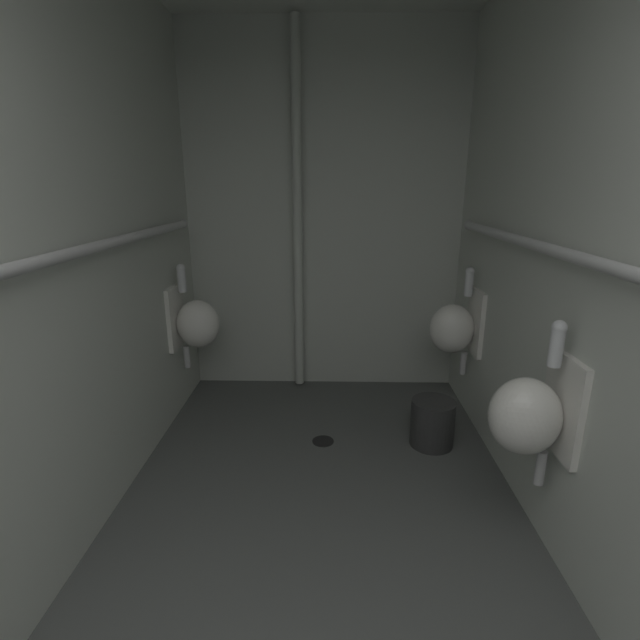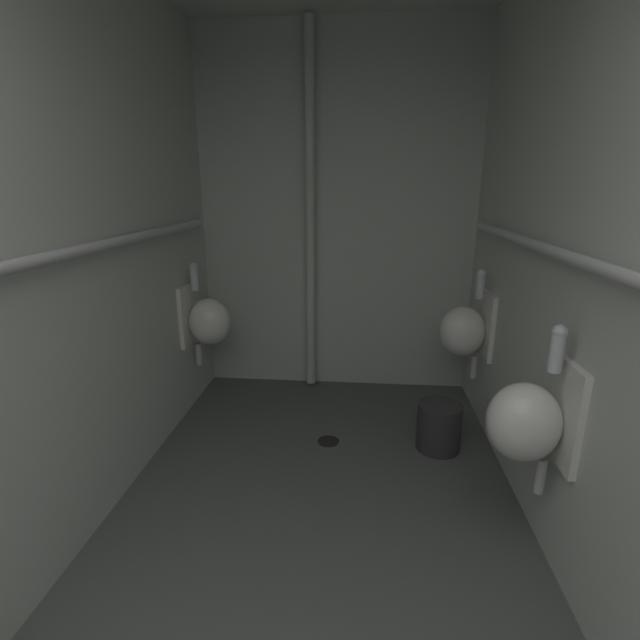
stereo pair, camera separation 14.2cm
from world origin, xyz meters
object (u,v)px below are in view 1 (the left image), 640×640
urinal_right_far (455,327)px  standpipe_back_wall (298,218)px  urinal_left_mid (195,322)px  waste_bin (432,423)px  floor_drain (323,441)px  urinal_right_mid (530,414)px

urinal_right_far → standpipe_back_wall: 1.39m
urinal_left_mid → waste_bin: size_ratio=2.51×
standpipe_back_wall → floor_drain: 1.63m
urinal_right_mid → waste_bin: 1.02m
standpipe_back_wall → floor_drain: (0.21, -0.87, -1.36)m
urinal_right_far → floor_drain: size_ratio=5.39×
urinal_right_mid → urinal_right_far: size_ratio=1.00×
urinal_right_far → floor_drain: (-0.89, -0.37, -0.66)m
urinal_left_mid → floor_drain: 1.21m
floor_drain → waste_bin: waste_bin is taller
urinal_right_far → floor_drain: bearing=-157.3°
urinal_left_mid → waste_bin: urinal_left_mid is taller
floor_drain → urinal_right_mid: bearing=-44.3°
urinal_left_mid → standpipe_back_wall: bearing=31.1°
floor_drain → urinal_left_mid: bearing=153.9°
urinal_right_mid → urinal_right_far: bearing=90.0°
standpipe_back_wall → waste_bin: 1.75m
urinal_left_mid → urinal_right_far: bearing=-2.3°
standpipe_back_wall → waste_bin: size_ratio=8.89×
urinal_right_far → urinal_left_mid: bearing=177.7°
urinal_right_mid → waste_bin: (-0.20, 0.86, -0.52)m
standpipe_back_wall → urinal_right_far: bearing=-24.4°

